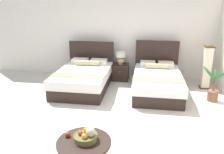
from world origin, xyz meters
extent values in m
cube|color=beige|center=(0.00, 0.00, -0.01)|extent=(9.32, 9.41, 0.02)
cube|color=silver|center=(0.00, 2.90, 1.27)|extent=(9.32, 0.12, 2.54)
cube|color=black|center=(-1.02, 1.50, 0.15)|extent=(1.36, 2.03, 0.31)
cube|color=white|center=(-1.02, 1.50, 0.43)|extent=(1.40, 2.07, 0.24)
cube|color=black|center=(-1.01, 2.54, 0.59)|extent=(1.42, 0.07, 1.17)
cube|color=white|center=(-1.30, 2.25, 0.62)|extent=(0.48, 0.30, 0.14)
cube|color=white|center=(-0.72, 2.25, 0.62)|extent=(0.48, 0.30, 0.14)
cylinder|color=tan|center=(-1.01, 2.01, 0.62)|extent=(0.74, 0.16, 0.15)
cube|color=gray|center=(-1.02, 1.02, 0.55)|extent=(1.40, 0.42, 0.01)
cube|color=black|center=(1.02, 1.50, 0.15)|extent=(1.23, 2.07, 0.30)
cube|color=white|center=(1.02, 1.50, 0.42)|extent=(1.27, 2.11, 0.22)
cube|color=black|center=(1.03, 2.56, 0.62)|extent=(1.29, 0.07, 1.24)
cube|color=white|center=(0.76, 2.27, 0.60)|extent=(0.44, 0.30, 0.14)
cube|color=white|center=(1.29, 2.27, 0.60)|extent=(0.44, 0.30, 0.14)
cylinder|color=tan|center=(1.02, 2.03, 0.60)|extent=(0.66, 0.16, 0.15)
cube|color=gray|center=(1.01, 1.01, 0.54)|extent=(1.27, 0.44, 0.01)
cube|color=black|center=(-0.07, 2.43, 0.25)|extent=(0.50, 0.46, 0.50)
sphere|color=tan|center=(-0.07, 2.19, 0.33)|extent=(0.02, 0.02, 0.02)
cylinder|color=#D9AB88|center=(-0.07, 2.45, 0.51)|extent=(0.15, 0.15, 0.02)
ellipsoid|color=#D9AB88|center=(-0.07, 2.45, 0.61)|extent=(0.20, 0.20, 0.17)
cylinder|color=#99844C|center=(-0.07, 2.45, 0.71)|extent=(0.02, 0.02, 0.04)
cylinder|color=beige|center=(-0.07, 2.45, 0.81)|extent=(0.30, 0.30, 0.16)
cylinder|color=black|center=(-0.19, -1.56, 0.19)|extent=(0.11, 0.11, 0.39)
cylinder|color=black|center=(-0.19, -1.56, 0.40)|extent=(0.81, 0.81, 0.04)
cylinder|color=brown|center=(-0.17, -1.53, 0.46)|extent=(0.34, 0.34, 0.08)
torus|color=brown|center=(-0.17, -1.53, 0.51)|extent=(0.36, 0.36, 0.02)
sphere|color=#BD3C25|center=(-0.25, -1.53, 0.54)|extent=(0.07, 0.07, 0.07)
sphere|color=gold|center=(-0.17, -1.60, 0.54)|extent=(0.08, 0.08, 0.08)
sphere|color=beige|center=(-0.09, -1.52, 0.57)|extent=(0.14, 0.14, 0.14)
sphere|color=orange|center=(-0.17, -1.45, 0.54)|extent=(0.09, 0.09, 0.09)
sphere|color=#AF381E|center=(-0.47, -1.47, 0.46)|extent=(0.08, 0.08, 0.08)
cube|color=#3A2510|center=(2.39, 2.06, 0.01)|extent=(0.25, 0.25, 0.03)
cube|color=#F9EAC5|center=(2.39, 2.06, 0.61)|extent=(0.21, 0.21, 1.15)
cube|color=#3A2510|center=(2.39, 2.06, 1.19)|extent=(0.25, 0.25, 0.02)
cylinder|color=brown|center=(2.37, 1.17, 0.13)|extent=(0.26, 0.26, 0.26)
cylinder|color=brown|center=(2.37, 1.17, 0.42)|extent=(0.04, 0.04, 0.31)
ellipsoid|color=#2E6C38|center=(2.48, 1.16, 0.67)|extent=(0.25, 0.09, 0.24)
ellipsoid|color=#2E6C38|center=(2.39, 1.27, 0.67)|extent=(0.09, 0.24, 0.25)
ellipsoid|color=#2E6C38|center=(2.24, 1.25, 0.70)|extent=(0.32, 0.23, 0.33)
ellipsoid|color=#2E6C38|center=(2.24, 1.11, 0.69)|extent=(0.32, 0.20, 0.31)
ellipsoid|color=#2E6C38|center=(2.42, 1.09, 0.68)|extent=(0.14, 0.22, 0.27)
camera|label=1|loc=(0.62, -4.31, 2.38)|focal=36.30mm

